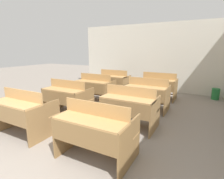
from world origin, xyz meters
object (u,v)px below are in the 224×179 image
bench_front_left (23,111)px  wastepaper_bin (216,94)px  bench_back_left (113,81)px  bench_back_right (159,86)px  bench_front_right (96,130)px  bench_third_left (95,87)px  bench_third_right (147,94)px  bench_second_right (130,106)px  bench_second_left (67,97)px

bench_front_left → wastepaper_bin: (3.56, 4.79, -0.28)m
bench_front_left → bench_back_left: (-0.01, 3.93, 0.00)m
bench_front_left → bench_back_left: size_ratio=1.00×
bench_back_left → bench_back_right: size_ratio=1.00×
bench_front_right → bench_third_left: 3.17m
bench_third_right → bench_second_right: bearing=-89.8°
bench_front_left → bench_second_left: size_ratio=1.00×
bench_second_right → bench_front_left: bearing=-143.3°
bench_front_right → bench_back_left: same height
bench_front_left → bench_third_left: same height
bench_third_right → bench_back_left: size_ratio=1.00×
bench_third_right → bench_front_left: bearing=-124.1°
bench_back_left → bench_back_right: (1.78, 0.01, 0.00)m
bench_front_left → bench_second_left: same height
bench_front_right → bench_back_right: 3.94m
bench_third_left → wastepaper_bin: bearing=31.3°
bench_front_left → bench_front_right: (1.76, -0.01, 0.00)m
bench_second_left → bench_third_right: (1.78, 1.32, 0.00)m
bench_third_right → bench_back_left: same height
bench_front_right → bench_back_right: (0.02, 3.94, 0.00)m
bench_third_right → bench_second_left: bearing=-143.3°
bench_front_right → wastepaper_bin: size_ratio=2.95×
bench_second_left → bench_third_left: same height
bench_front_left → bench_third_left: (-0.01, 2.62, 0.00)m
bench_second_left → bench_back_right: 3.19m
bench_back_left → wastepaper_bin: size_ratio=2.95×
bench_front_left → bench_front_right: size_ratio=1.00×
bench_third_right → wastepaper_bin: 2.83m
bench_second_left → bench_second_right: same height
bench_second_right → bench_front_right: bearing=-90.8°
bench_back_left → bench_second_left: bearing=-90.0°
bench_second_right → bench_third_right: 1.29m
bench_second_right → bench_back_left: size_ratio=1.00×
bench_back_right → wastepaper_bin: 2.00m
bench_second_right → bench_back_right: bearing=90.0°
bench_front_right → bench_third_right: 2.62m
bench_front_right → bench_third_right: (0.01, 2.62, 0.00)m
bench_second_right → bench_third_left: (-1.78, 1.30, 0.00)m
bench_second_left → bench_back_right: bearing=56.0°
bench_back_right → bench_third_left: bearing=-143.7°
bench_second_right → bench_third_right: (-0.00, 1.29, 0.00)m
bench_front_left → bench_second_left: bearing=90.2°
bench_front_left → bench_third_right: (1.77, 2.62, 0.00)m
bench_front_right → bench_third_right: bearing=89.7°
bench_back_left → bench_back_right: bearing=0.2°
bench_back_right → wastepaper_bin: size_ratio=2.95×
bench_third_right → wastepaper_bin: size_ratio=2.95×
bench_third_right → bench_back_right: 1.32m
bench_front_left → bench_second_right: 2.21m
bench_second_left → wastepaper_bin: 5.00m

